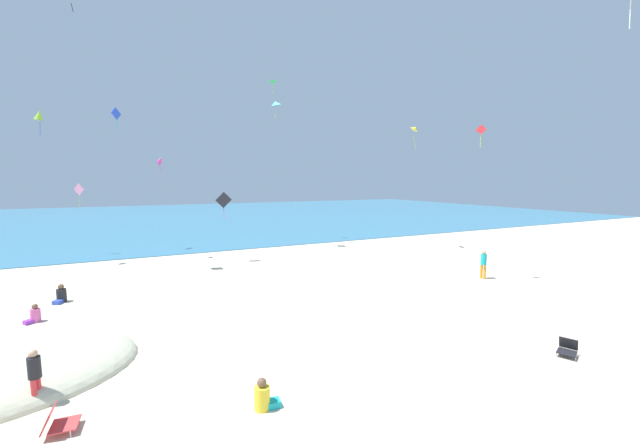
{
  "coord_description": "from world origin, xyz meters",
  "views": [
    {
      "loc": [
        -6.81,
        -6.65,
        5.37
      ],
      "look_at": [
        0.0,
        7.18,
        3.58
      ],
      "focal_mm": 20.98,
      "sensor_mm": 36.0,
      "label": 1
    }
  ],
  "objects_px": {
    "person_2": "(34,315)",
    "kite_lime": "(39,115)",
    "person_4": "(483,262)",
    "kite_teal": "(275,103)",
    "kite_red": "(481,131)",
    "kite_magenta": "(160,162)",
    "kite_pink": "(79,190)",
    "person_3": "(61,296)",
    "beach_chair_far_right": "(567,348)",
    "beach_chair_mid_beach": "(57,422)",
    "kite_black": "(224,200)",
    "person_1": "(35,373)",
    "kite_green": "(273,81)",
    "kite_blue": "(116,114)",
    "person_0": "(264,397)",
    "kite_yellow": "(416,129)"
  },
  "relations": [
    {
      "from": "beach_chair_mid_beach",
      "to": "kite_yellow",
      "type": "distance_m",
      "value": 27.04
    },
    {
      "from": "kite_magenta",
      "to": "kite_lime",
      "type": "bearing_deg",
      "value": 173.01
    },
    {
      "from": "person_2",
      "to": "kite_black",
      "type": "relative_size",
      "value": 0.4
    },
    {
      "from": "person_3",
      "to": "person_4",
      "type": "bearing_deg",
      "value": 99.23
    },
    {
      "from": "kite_pink",
      "to": "kite_lime",
      "type": "relative_size",
      "value": 1.21
    },
    {
      "from": "person_1",
      "to": "kite_blue",
      "type": "distance_m",
      "value": 23.53
    },
    {
      "from": "person_0",
      "to": "kite_yellow",
      "type": "xyz_separation_m",
      "value": [
        17.1,
        15.06,
        9.05
      ]
    },
    {
      "from": "kite_red",
      "to": "kite_magenta",
      "type": "relative_size",
      "value": 1.19
    },
    {
      "from": "person_2",
      "to": "person_3",
      "type": "relative_size",
      "value": 0.86
    },
    {
      "from": "person_1",
      "to": "kite_teal",
      "type": "xyz_separation_m",
      "value": [
        12.36,
        17.53,
        10.48
      ]
    },
    {
      "from": "person_2",
      "to": "person_3",
      "type": "bearing_deg",
      "value": -137.27
    },
    {
      "from": "person_0",
      "to": "person_2",
      "type": "bearing_deg",
      "value": 129.22
    },
    {
      "from": "kite_lime",
      "to": "kite_magenta",
      "type": "xyz_separation_m",
      "value": [
        6.56,
        -0.8,
        -2.69
      ]
    },
    {
      "from": "beach_chair_far_right",
      "to": "kite_magenta",
      "type": "relative_size",
      "value": 0.77
    },
    {
      "from": "beach_chair_far_right",
      "to": "kite_teal",
      "type": "bearing_deg",
      "value": -108.68
    },
    {
      "from": "person_4",
      "to": "kite_black",
      "type": "relative_size",
      "value": 0.9
    },
    {
      "from": "beach_chair_mid_beach",
      "to": "kite_magenta",
      "type": "xyz_separation_m",
      "value": [
        3.31,
        18.35,
        6.36
      ]
    },
    {
      "from": "person_3",
      "to": "person_4",
      "type": "xyz_separation_m",
      "value": [
        20.16,
        -5.41,
        0.61
      ]
    },
    {
      "from": "person_2",
      "to": "kite_lime",
      "type": "xyz_separation_m",
      "value": [
        -1.31,
        11.18,
        9.03
      ]
    },
    {
      "from": "person_4",
      "to": "kite_lime",
      "type": "distance_m",
      "value": 27.47
    },
    {
      "from": "beach_chair_mid_beach",
      "to": "kite_black",
      "type": "relative_size",
      "value": 0.4
    },
    {
      "from": "kite_green",
      "to": "kite_black",
      "type": "height_order",
      "value": "kite_green"
    },
    {
      "from": "person_4",
      "to": "kite_green",
      "type": "xyz_separation_m",
      "value": [
        -5.7,
        18.03,
        13.08
      ]
    },
    {
      "from": "kite_black",
      "to": "person_0",
      "type": "bearing_deg",
      "value": -99.08
    },
    {
      "from": "kite_green",
      "to": "kite_yellow",
      "type": "bearing_deg",
      "value": -47.37
    },
    {
      "from": "kite_red",
      "to": "kite_blue",
      "type": "xyz_separation_m",
      "value": [
        -17.29,
        17.96,
        2.32
      ]
    },
    {
      "from": "person_3",
      "to": "kite_lime",
      "type": "relative_size",
      "value": 0.53
    },
    {
      "from": "kite_blue",
      "to": "beach_chair_mid_beach",
      "type": "bearing_deg",
      "value": -91.86
    },
    {
      "from": "person_3",
      "to": "kite_teal",
      "type": "relative_size",
      "value": 0.61
    },
    {
      "from": "person_1",
      "to": "person_4",
      "type": "distance_m",
      "value": 19.65
    },
    {
      "from": "beach_chair_far_right",
      "to": "kite_yellow",
      "type": "height_order",
      "value": "kite_yellow"
    },
    {
      "from": "person_4",
      "to": "kite_yellow",
      "type": "distance_m",
      "value": 12.6
    },
    {
      "from": "person_4",
      "to": "kite_magenta",
      "type": "bearing_deg",
      "value": -64.61
    },
    {
      "from": "person_2",
      "to": "kite_black",
      "type": "height_order",
      "value": "kite_black"
    },
    {
      "from": "kite_teal",
      "to": "person_2",
      "type": "bearing_deg",
      "value": -141.29
    },
    {
      "from": "kite_yellow",
      "to": "kite_pink",
      "type": "bearing_deg",
      "value": 160.24
    },
    {
      "from": "kite_teal",
      "to": "kite_magenta",
      "type": "bearing_deg",
      "value": -176.02
    },
    {
      "from": "kite_yellow",
      "to": "kite_blue",
      "type": "xyz_separation_m",
      "value": [
        -20.58,
        8.98,
        0.93
      ]
    },
    {
      "from": "person_4",
      "to": "kite_magenta",
      "type": "height_order",
      "value": "kite_magenta"
    },
    {
      "from": "person_4",
      "to": "kite_teal",
      "type": "bearing_deg",
      "value": -87.07
    },
    {
      "from": "kite_magenta",
      "to": "kite_teal",
      "type": "height_order",
      "value": "kite_teal"
    },
    {
      "from": "beach_chair_mid_beach",
      "to": "person_3",
      "type": "xyz_separation_m",
      "value": [
        -1.46,
        10.35,
        0.05
      ]
    },
    {
      "from": "person_0",
      "to": "kite_red",
      "type": "height_order",
      "value": "kite_red"
    },
    {
      "from": "person_2",
      "to": "kite_blue",
      "type": "bearing_deg",
      "value": -135.78
    },
    {
      "from": "kite_red",
      "to": "kite_teal",
      "type": "relative_size",
      "value": 0.87
    },
    {
      "from": "kite_magenta",
      "to": "person_1",
      "type": "bearing_deg",
      "value": -103.06
    },
    {
      "from": "kite_pink",
      "to": "person_3",
      "type": "bearing_deg",
      "value": -88.08
    },
    {
      "from": "kite_red",
      "to": "kite_blue",
      "type": "height_order",
      "value": "kite_blue"
    },
    {
      "from": "kite_teal",
      "to": "person_1",
      "type": "bearing_deg",
      "value": -125.18
    },
    {
      "from": "person_3",
      "to": "kite_red",
      "type": "distance_m",
      "value": 21.62
    }
  ]
}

